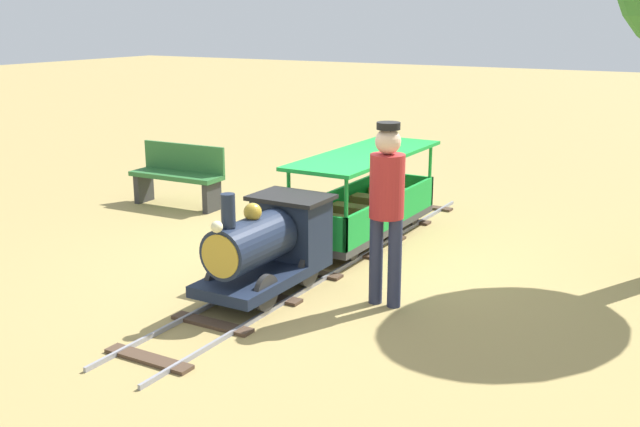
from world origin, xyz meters
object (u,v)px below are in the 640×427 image
at_px(locomotive, 269,243).
at_px(conductor_person, 387,200).
at_px(passenger_car, 365,205).
at_px(park_bench, 179,175).

height_order(locomotive, conductor_person, conductor_person).
xyz_separation_m(passenger_car, conductor_person, (-1.03, 1.65, 0.53)).
xyz_separation_m(locomotive, conductor_person, (-1.03, -0.28, 0.47)).
distance_m(locomotive, conductor_person, 1.17).
relative_size(conductor_person, park_bench, 1.23).
relative_size(passenger_car, park_bench, 1.79).
xyz_separation_m(passenger_car, park_bench, (2.89, -0.20, -0.01)).
bearing_deg(conductor_person, locomotive, 15.01).
xyz_separation_m(conductor_person, park_bench, (3.92, -1.85, -0.54)).
height_order(passenger_car, conductor_person, conductor_person).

